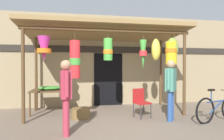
{
  "coord_description": "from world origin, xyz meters",
  "views": [
    {
      "loc": [
        -1.12,
        -5.12,
        1.5
      ],
      "look_at": [
        0.04,
        1.15,
        1.38
      ],
      "focal_mm": 31.04,
      "sensor_mm": 36.0,
      "label": 1
    }
  ],
  "objects_px": {
    "folding_chair": "(141,100)",
    "parked_bicycle": "(218,108)",
    "flower_heap_on_table": "(50,88)",
    "vendor_in_orange": "(66,91)",
    "display_table": "(49,92)",
    "wicker_basket_by_table": "(81,113)",
    "customer_foreground": "(171,85)"
  },
  "relations": [
    {
      "from": "display_table",
      "to": "customer_foreground",
      "type": "xyz_separation_m",
      "value": [
        3.41,
        -1.53,
        0.32
      ]
    },
    {
      "from": "parked_bicycle",
      "to": "vendor_in_orange",
      "type": "distance_m",
      "value": 4.11
    },
    {
      "from": "flower_heap_on_table",
      "to": "parked_bicycle",
      "type": "xyz_separation_m",
      "value": [
        4.66,
        -1.79,
        -0.46
      ]
    },
    {
      "from": "wicker_basket_by_table",
      "to": "customer_foreground",
      "type": "xyz_separation_m",
      "value": [
        2.44,
        -0.73,
        0.85
      ]
    },
    {
      "from": "flower_heap_on_table",
      "to": "vendor_in_orange",
      "type": "distance_m",
      "value": 2.24
    },
    {
      "from": "wicker_basket_by_table",
      "to": "customer_foreground",
      "type": "distance_m",
      "value": 2.68
    },
    {
      "from": "flower_heap_on_table",
      "to": "customer_foreground",
      "type": "xyz_separation_m",
      "value": [
        3.39,
        -1.53,
        0.18
      ]
    },
    {
      "from": "flower_heap_on_table",
      "to": "vendor_in_orange",
      "type": "relative_size",
      "value": 0.44
    },
    {
      "from": "display_table",
      "to": "parked_bicycle",
      "type": "distance_m",
      "value": 5.02
    },
    {
      "from": "display_table",
      "to": "vendor_in_orange",
      "type": "height_order",
      "value": "vendor_in_orange"
    },
    {
      "from": "flower_heap_on_table",
      "to": "customer_foreground",
      "type": "relative_size",
      "value": 0.43
    },
    {
      "from": "folding_chair",
      "to": "vendor_in_orange",
      "type": "xyz_separation_m",
      "value": [
        -2.08,
        -1.11,
        0.47
      ]
    },
    {
      "from": "flower_heap_on_table",
      "to": "parked_bicycle",
      "type": "relative_size",
      "value": 0.42
    },
    {
      "from": "vendor_in_orange",
      "to": "folding_chair",
      "type": "bearing_deg",
      "value": 28.16
    },
    {
      "from": "folding_chair",
      "to": "wicker_basket_by_table",
      "type": "bearing_deg",
      "value": 172.58
    },
    {
      "from": "folding_chair",
      "to": "customer_foreground",
      "type": "height_order",
      "value": "customer_foreground"
    },
    {
      "from": "folding_chair",
      "to": "vendor_in_orange",
      "type": "distance_m",
      "value": 2.41
    },
    {
      "from": "display_table",
      "to": "customer_foreground",
      "type": "height_order",
      "value": "customer_foreground"
    },
    {
      "from": "wicker_basket_by_table",
      "to": "parked_bicycle",
      "type": "distance_m",
      "value": 3.84
    },
    {
      "from": "parked_bicycle",
      "to": "vendor_in_orange",
      "type": "relative_size",
      "value": 1.03
    },
    {
      "from": "wicker_basket_by_table",
      "to": "parked_bicycle",
      "type": "xyz_separation_m",
      "value": [
        3.71,
        -0.98,
        0.21
      ]
    },
    {
      "from": "wicker_basket_by_table",
      "to": "parked_bicycle",
      "type": "relative_size",
      "value": 0.32
    },
    {
      "from": "wicker_basket_by_table",
      "to": "vendor_in_orange",
      "type": "relative_size",
      "value": 0.33
    },
    {
      "from": "flower_heap_on_table",
      "to": "wicker_basket_by_table",
      "type": "relative_size",
      "value": 1.33
    },
    {
      "from": "display_table",
      "to": "parked_bicycle",
      "type": "height_order",
      "value": "parked_bicycle"
    },
    {
      "from": "folding_chair",
      "to": "wicker_basket_by_table",
      "type": "xyz_separation_m",
      "value": [
        -1.74,
        0.23,
        -0.36
      ]
    },
    {
      "from": "flower_heap_on_table",
      "to": "customer_foreground",
      "type": "distance_m",
      "value": 3.72
    },
    {
      "from": "folding_chair",
      "to": "parked_bicycle",
      "type": "xyz_separation_m",
      "value": [
        1.97,
        -0.75,
        -0.16
      ]
    },
    {
      "from": "folding_chair",
      "to": "parked_bicycle",
      "type": "relative_size",
      "value": 0.5
    },
    {
      "from": "parked_bicycle",
      "to": "display_table",
      "type": "bearing_deg",
      "value": 159.12
    },
    {
      "from": "vendor_in_orange",
      "to": "display_table",
      "type": "bearing_deg",
      "value": 106.49
    },
    {
      "from": "parked_bicycle",
      "to": "customer_foreground",
      "type": "relative_size",
      "value": 1.01
    }
  ]
}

